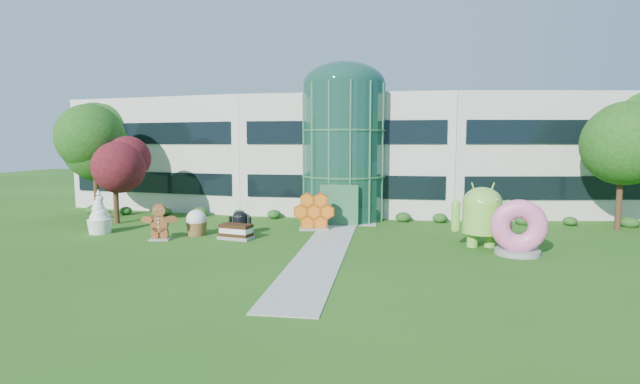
% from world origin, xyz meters
% --- Properties ---
extents(ground, '(140.00, 140.00, 0.00)m').
position_xyz_m(ground, '(0.00, 0.00, 0.00)').
color(ground, '#215114').
rests_on(ground, ground).
extents(building, '(46.00, 15.00, 9.30)m').
position_xyz_m(building, '(0.00, 18.00, 4.65)').
color(building, beige).
rests_on(building, ground).
extents(atrium, '(6.00, 6.00, 9.80)m').
position_xyz_m(atrium, '(0.00, 12.00, 4.90)').
color(atrium, '#194738').
rests_on(atrium, ground).
extents(walkway, '(2.40, 20.00, 0.04)m').
position_xyz_m(walkway, '(0.00, 2.00, 0.02)').
color(walkway, '#9E9E93').
rests_on(walkway, ground).
extents(tree_red, '(4.00, 4.00, 6.00)m').
position_xyz_m(tree_red, '(-15.50, 7.50, 3.00)').
color(tree_red, '#3F0C14').
rests_on(tree_red, ground).
extents(trees_backdrop, '(52.00, 8.00, 8.40)m').
position_xyz_m(trees_backdrop, '(0.00, 13.00, 4.20)').
color(trees_backdrop, '#154912').
rests_on(trees_backdrop, ground).
extents(android_green, '(3.65, 2.68, 3.84)m').
position_xyz_m(android_green, '(8.32, 3.60, 1.92)').
color(android_green, '#76BF3D').
rests_on(android_green, ground).
extents(android_black, '(1.51, 1.02, 1.70)m').
position_xyz_m(android_black, '(-5.69, 4.99, 0.85)').
color(android_black, black).
rests_on(android_black, ground).
extents(donut, '(2.88, 1.67, 2.84)m').
position_xyz_m(donut, '(9.81, 2.09, 1.42)').
color(donut, '#E8589B').
rests_on(donut, ground).
extents(gingerbread, '(2.42, 1.21, 2.14)m').
position_xyz_m(gingerbread, '(-9.80, 2.73, 1.07)').
color(gingerbread, brown).
rests_on(gingerbread, ground).
extents(ice_cream_sandwich, '(2.19, 1.44, 0.89)m').
position_xyz_m(ice_cream_sandwich, '(-5.48, 3.59, 0.45)').
color(ice_cream_sandwich, black).
rests_on(ice_cream_sandwich, ground).
extents(honeycomb, '(2.91, 1.43, 2.19)m').
position_xyz_m(honeycomb, '(-1.43, 7.14, 1.10)').
color(honeycomb, orange).
rests_on(honeycomb, ground).
extents(froyo, '(2.08, 2.08, 2.71)m').
position_xyz_m(froyo, '(-14.45, 4.02, 1.36)').
color(froyo, white).
rests_on(froyo, ground).
extents(cupcake, '(1.60, 1.60, 1.60)m').
position_xyz_m(cupcake, '(-8.23, 4.33, 0.80)').
color(cupcake, white).
rests_on(cupcake, ground).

